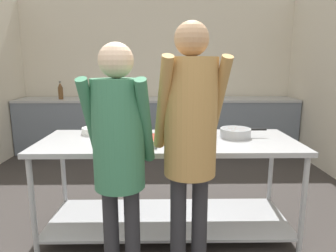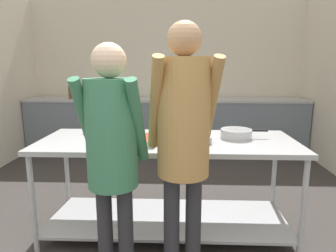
{
  "view_description": "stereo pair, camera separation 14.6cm",
  "coord_description": "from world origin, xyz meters",
  "views": [
    {
      "loc": [
        0.11,
        -1.2,
        1.49
      ],
      "look_at": [
        0.15,
        1.41,
        0.96
      ],
      "focal_mm": 32.0,
      "sensor_mm": 36.0,
      "label": 1
    },
    {
      "loc": [
        0.26,
        -1.2,
        1.49
      ],
      "look_at": [
        0.15,
        1.41,
        0.96
      ],
      "focal_mm": 32.0,
      "sensor_mm": 36.0,
      "label": 2
    }
  ],
  "objects": [
    {
      "name": "serving_counter",
      "position": [
        0.15,
        1.31,
        0.58
      ],
      "size": [
        2.2,
        0.82,
        0.86
      ],
      "color": "#ADAFB5",
      "rests_on": "ground_plane"
    },
    {
      "name": "serving_tray_roast",
      "position": [
        -0.16,
        1.18,
        0.89
      ],
      "size": [
        0.45,
        0.32,
        0.05
      ],
      "color": "#ADAFB5",
      "rests_on": "serving_counter"
    },
    {
      "name": "wall_rear",
      "position": [
        0.0,
        4.32,
        1.33
      ],
      "size": [
        4.92,
        0.06,
        2.65
      ],
      "color": "beige",
      "rests_on": "ground_plane"
    },
    {
      "name": "water_bottle",
      "position": [
        -1.62,
        3.87,
        1.06
      ],
      "size": [
        0.08,
        0.08,
        0.3
      ],
      "color": "brown",
      "rests_on": "back_counter"
    },
    {
      "name": "back_counter",
      "position": [
        -0.0,
        3.95,
        0.47
      ],
      "size": [
        4.76,
        0.65,
        0.93
      ],
      "color": "slate",
      "rests_on": "ground_plane"
    },
    {
      "name": "guest_serving_right",
      "position": [
        0.28,
        0.64,
        1.09
      ],
      "size": [
        0.48,
        0.41,
        1.75
      ],
      "color": "#2D2D33",
      "rests_on": "ground_plane"
    },
    {
      "name": "guest_serving_left",
      "position": [
        -0.17,
        0.59,
        1.01
      ],
      "size": [
        0.45,
        0.36,
        1.62
      ],
      "color": "#2D2D33",
      "rests_on": "ground_plane"
    },
    {
      "name": "plate_stack",
      "position": [
        -0.54,
        1.54,
        0.89
      ],
      "size": [
        0.23,
        0.23,
        0.06
      ],
      "color": "white",
      "rests_on": "serving_counter"
    },
    {
      "name": "sauce_pan",
      "position": [
        0.75,
        1.39,
        0.9
      ],
      "size": [
        0.41,
        0.27,
        0.08
      ],
      "color": "#ADAFB5",
      "rests_on": "serving_counter"
    },
    {
      "name": "serving_tray_vegetables",
      "position": [
        0.3,
        1.29,
        0.89
      ],
      "size": [
        0.42,
        0.29,
        0.05
      ],
      "color": "#ADAFB5",
      "rests_on": "serving_counter"
    }
  ]
}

